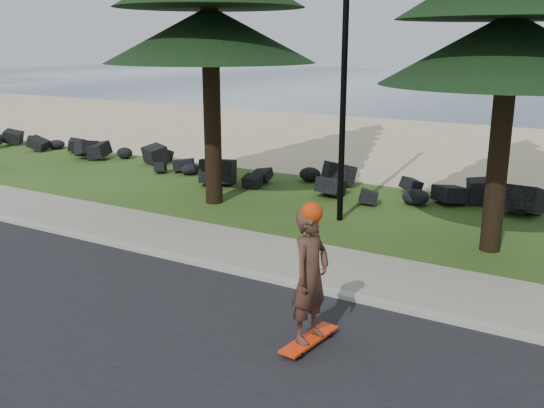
% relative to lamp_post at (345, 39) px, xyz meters
% --- Properties ---
extents(ground, '(160.00, 160.00, 0.00)m').
position_rel_lamp_post_xyz_m(ground, '(0.00, -3.20, -4.13)').
color(ground, '#2E4816').
rests_on(ground, ground).
extents(road, '(160.00, 7.00, 0.02)m').
position_rel_lamp_post_xyz_m(road, '(0.00, -7.70, -4.12)').
color(road, black).
rests_on(road, ground).
extents(kerb, '(160.00, 0.20, 0.10)m').
position_rel_lamp_post_xyz_m(kerb, '(0.00, -4.10, -4.08)').
color(kerb, '#AEAB9D').
rests_on(kerb, ground).
extents(sidewalk, '(160.00, 2.00, 0.08)m').
position_rel_lamp_post_xyz_m(sidewalk, '(0.00, -3.00, -4.09)').
color(sidewalk, gray).
rests_on(sidewalk, ground).
extents(beach_sand, '(160.00, 15.00, 0.01)m').
position_rel_lamp_post_xyz_m(beach_sand, '(0.00, 11.30, -4.13)').
color(beach_sand, beige).
rests_on(beach_sand, ground).
extents(seawall_boulders, '(60.00, 2.40, 1.10)m').
position_rel_lamp_post_xyz_m(seawall_boulders, '(0.00, 2.40, -4.13)').
color(seawall_boulders, black).
rests_on(seawall_boulders, ground).
extents(lamp_post, '(0.25, 0.14, 8.14)m').
position_rel_lamp_post_xyz_m(lamp_post, '(0.00, 0.00, 0.00)').
color(lamp_post, black).
rests_on(lamp_post, ground).
extents(skateboarder, '(0.52, 1.13, 2.06)m').
position_rel_lamp_post_xyz_m(skateboarder, '(2.19, -5.83, -3.10)').
color(skateboarder, '#F4360E').
rests_on(skateboarder, ground).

